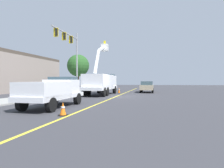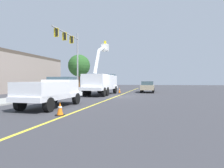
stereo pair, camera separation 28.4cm
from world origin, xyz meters
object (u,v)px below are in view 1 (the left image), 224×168
traffic_cone_mid_front (119,90)px  traffic_signal_mast (71,48)px  passing_minivan (147,86)px  traffic_cone_leading (63,109)px  service_pickup_truck (53,91)px  utility_bucket_truck (101,82)px

traffic_cone_mid_front → traffic_signal_mast: bearing=108.1°
traffic_cone_mid_front → passing_minivan: bearing=-58.7°
traffic_cone_leading → service_pickup_truck: bearing=33.7°
service_pickup_truck → traffic_signal_mast: bearing=15.3°
traffic_cone_leading → utility_bucket_truck: bearing=3.4°
passing_minivan → traffic_signal_mast: 12.51m
traffic_cone_leading → passing_minivan: bearing=-14.2°
service_pickup_truck → passing_minivan: service_pickup_truck is taller
utility_bucket_truck → traffic_cone_leading: size_ratio=12.06×
utility_bucket_truck → passing_minivan: utility_bucket_truck is taller
traffic_signal_mast → service_pickup_truck: bearing=-164.7°
service_pickup_truck → traffic_cone_leading: bearing=-146.3°
service_pickup_truck → traffic_cone_mid_front: (14.89, -2.90, -0.72)m
passing_minivan → traffic_cone_leading: passing_minivan is taller
utility_bucket_truck → passing_minivan: 8.26m
service_pickup_truck → traffic_cone_mid_front: 15.18m
utility_bucket_truck → traffic_cone_mid_front: 3.95m
utility_bucket_truck → traffic_cone_leading: bearing=-176.6°
utility_bucket_truck → passing_minivan: size_ratio=1.70×
traffic_cone_leading → traffic_signal_mast: traffic_signal_mast is taller
utility_bucket_truck → traffic_cone_mid_front: utility_bucket_truck is taller
service_pickup_truck → traffic_cone_leading: 3.45m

